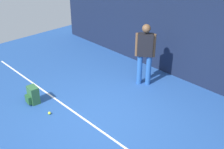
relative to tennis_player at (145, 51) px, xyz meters
name	(u,v)px	position (x,y,z in m)	size (l,w,h in m)	color
ground_plane	(99,119)	(0.38, -1.96, -0.97)	(12.00, 12.00, 0.00)	#234C93
back_fence	(181,37)	(0.38, 1.04, 0.23)	(10.00, 0.10, 2.40)	#141E38
court_line	(91,124)	(0.38, -2.21, -0.96)	(9.00, 0.05, 0.00)	white
tennis_player	(145,51)	(0.00, 0.00, 0.00)	(0.45, 0.41, 1.70)	#2659A5
backpack	(33,95)	(-1.24, -2.68, -0.76)	(0.32, 0.30, 0.44)	#2D6038
tennis_ball_near_player	(49,113)	(-0.56, -2.67, -0.93)	(0.07, 0.07, 0.07)	#CCE033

